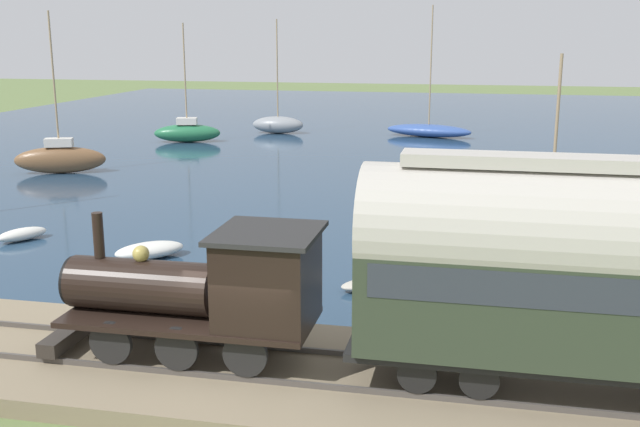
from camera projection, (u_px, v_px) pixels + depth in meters
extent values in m
plane|color=#607542|center=(242.00, 389.00, 15.71)|extent=(200.00, 200.00, 0.00)
cube|color=navy|center=(416.00, 132.00, 56.80)|extent=(80.00, 80.00, 0.01)
cube|color=#84755B|center=(247.00, 372.00, 16.01)|extent=(5.03, 56.00, 0.40)
cube|color=#4C4742|center=(235.00, 378.00, 15.18)|extent=(0.07, 54.88, 0.12)
cube|color=#4C4742|center=(258.00, 346.00, 16.73)|extent=(0.07, 54.88, 0.12)
cylinder|color=black|center=(245.00, 355.00, 15.01)|extent=(0.12, 0.93, 0.93)
cylinder|color=black|center=(267.00, 325.00, 16.56)|extent=(0.12, 0.93, 0.93)
cylinder|color=black|center=(177.00, 349.00, 15.30)|extent=(0.12, 0.93, 0.93)
cylinder|color=black|center=(205.00, 320.00, 16.86)|extent=(0.12, 0.93, 0.93)
cylinder|color=black|center=(111.00, 343.00, 15.59)|extent=(0.12, 0.93, 0.93)
cylinder|color=black|center=(144.00, 315.00, 17.15)|extent=(0.12, 0.93, 0.93)
cube|color=black|center=(191.00, 317.00, 15.99)|extent=(2.14, 5.33, 0.12)
cylinder|color=black|center=(143.00, 285.00, 16.06)|extent=(1.14, 3.20, 1.14)
cylinder|color=black|center=(73.00, 280.00, 16.38)|extent=(1.08, 0.08, 1.08)
cylinder|color=black|center=(98.00, 235.00, 16.00)|extent=(0.23, 0.23, 0.99)
sphere|color=tan|center=(141.00, 254.00, 15.89)|extent=(0.36, 0.36, 0.36)
cube|color=black|center=(268.00, 278.00, 15.41)|extent=(2.04, 1.86, 1.84)
cube|color=#282828|center=(267.00, 233.00, 15.19)|extent=(2.24, 2.10, 0.10)
cube|color=#2D2823|center=(69.00, 335.00, 16.73)|extent=(1.94, 0.44, 0.32)
cylinder|color=black|center=(479.00, 380.00, 14.10)|extent=(0.12, 0.76, 0.76)
cylinder|color=black|center=(479.00, 346.00, 15.66)|extent=(0.12, 0.76, 0.76)
cylinder|color=black|center=(417.00, 374.00, 14.34)|extent=(0.12, 0.76, 0.76)
cylinder|color=black|center=(423.00, 341.00, 15.89)|extent=(0.12, 0.76, 0.76)
cube|color=black|center=(592.00, 357.00, 14.39)|extent=(2.12, 9.36, 0.16)
cube|color=#2D3828|center=(597.00, 296.00, 14.10)|extent=(2.36, 8.99, 2.32)
cube|color=#2D333D|center=(599.00, 275.00, 14.00)|extent=(2.39, 8.43, 0.65)
cylinder|color=#B2ADA3|center=(603.00, 236.00, 13.82)|extent=(2.48, 8.99, 2.48)
cube|color=#B2ADA3|center=(609.00, 164.00, 13.51)|extent=(0.83, 7.49, 0.24)
ellipsoid|color=#236B42|center=(187.00, 133.00, 51.54)|extent=(2.68, 4.77, 1.22)
cylinder|color=#9E8460|center=(185.00, 74.00, 50.60)|extent=(0.10, 0.10, 6.77)
cube|color=silver|center=(187.00, 121.00, 51.34)|extent=(1.25, 1.55, 0.45)
ellipsoid|color=brown|center=(60.00, 160.00, 39.93)|extent=(2.71, 4.84, 1.43)
cylinder|color=#9E8460|center=(54.00, 80.00, 38.94)|extent=(0.10, 0.10, 7.00)
cube|color=silver|center=(59.00, 142.00, 39.71)|extent=(1.13, 1.57, 0.45)
ellipsoid|color=#335199|center=(429.00, 131.00, 54.16)|extent=(3.08, 6.51, 0.91)
cylinder|color=#9E8460|center=(431.00, 66.00, 53.08)|extent=(0.10, 0.10, 8.34)
ellipsoid|color=#192347|center=(548.00, 244.00, 23.82)|extent=(3.67, 5.24, 1.48)
cylinder|color=#9E8460|center=(556.00, 140.00, 23.04)|extent=(0.10, 0.10, 5.21)
cube|color=silver|center=(550.00, 215.00, 23.60)|extent=(1.49, 1.77, 0.45)
ellipsoid|color=gray|center=(278.00, 125.00, 56.11)|extent=(1.63, 3.88, 1.27)
cylinder|color=#9E8460|center=(277.00, 68.00, 55.14)|extent=(0.10, 0.10, 7.06)
ellipsoid|color=silver|center=(22.00, 234.00, 26.95)|extent=(1.92, 1.54, 0.45)
ellipsoid|color=silver|center=(220.00, 287.00, 21.33)|extent=(2.09, 2.00, 0.46)
ellipsoid|color=silver|center=(150.00, 250.00, 24.83)|extent=(2.36, 2.44, 0.53)
ellipsoid|color=#B7B2A3|center=(375.00, 283.00, 21.80)|extent=(1.84, 2.23, 0.34)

